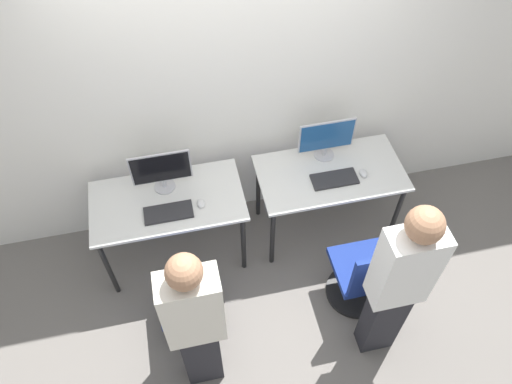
{
  "coord_description": "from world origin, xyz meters",
  "views": [
    {
      "loc": [
        -0.5,
        -2.11,
        3.74
      ],
      "look_at": [
        0.0,
        0.13,
        0.89
      ],
      "focal_mm": 35.0,
      "sensor_mm": 36.0,
      "label": 1
    }
  ],
  "objects_px": {
    "mouse_right": "(364,173)",
    "person_right": "(398,283)",
    "office_chair_left": "(191,306)",
    "keyboard_right": "(334,179)",
    "monitor_left": "(161,170)",
    "keyboard_left": "(169,212)",
    "mouse_left": "(201,203)",
    "office_chair_right": "(364,277)",
    "person_left": "(195,322)",
    "monitor_right": "(326,138)"
  },
  "relations": [
    {
      "from": "mouse_right",
      "to": "person_right",
      "type": "distance_m",
      "value": 1.07
    },
    {
      "from": "office_chair_left",
      "to": "keyboard_right",
      "type": "xyz_separation_m",
      "value": [
        1.27,
        0.63,
        0.41
      ]
    },
    {
      "from": "monitor_left",
      "to": "keyboard_left",
      "type": "xyz_separation_m",
      "value": [
        0.0,
        -0.26,
        -0.18
      ]
    },
    {
      "from": "keyboard_right",
      "to": "office_chair_left",
      "type": "bearing_deg",
      "value": -153.61
    },
    {
      "from": "mouse_left",
      "to": "office_chair_right",
      "type": "relative_size",
      "value": 0.1
    },
    {
      "from": "person_left",
      "to": "keyboard_right",
      "type": "xyz_separation_m",
      "value": [
        1.24,
        0.99,
        -0.1
      ]
    },
    {
      "from": "office_chair_right",
      "to": "person_right",
      "type": "bearing_deg",
      "value": -90.51
    },
    {
      "from": "mouse_right",
      "to": "person_left",
      "type": "bearing_deg",
      "value": -146.02
    },
    {
      "from": "keyboard_left",
      "to": "mouse_right",
      "type": "relative_size",
      "value": 4.04
    },
    {
      "from": "mouse_left",
      "to": "person_left",
      "type": "xyz_separation_m",
      "value": [
        -0.18,
        -0.98,
        0.09
      ]
    },
    {
      "from": "person_right",
      "to": "mouse_right",
      "type": "bearing_deg",
      "value": 80.26
    },
    {
      "from": "monitor_right",
      "to": "person_left",
      "type": "bearing_deg",
      "value": -134.26
    },
    {
      "from": "keyboard_right",
      "to": "mouse_right",
      "type": "bearing_deg",
      "value": 0.76
    },
    {
      "from": "keyboard_right",
      "to": "office_chair_right",
      "type": "distance_m",
      "value": 0.79
    },
    {
      "from": "office_chair_left",
      "to": "monitor_left",
      "type": "bearing_deg",
      "value": 93.01
    },
    {
      "from": "person_left",
      "to": "mouse_left",
      "type": "bearing_deg",
      "value": 79.86
    },
    {
      "from": "monitor_left",
      "to": "person_left",
      "type": "relative_size",
      "value": 0.29
    },
    {
      "from": "mouse_left",
      "to": "office_chair_right",
      "type": "height_order",
      "value": "office_chair_right"
    },
    {
      "from": "monitor_left",
      "to": "person_right",
      "type": "height_order",
      "value": "person_right"
    },
    {
      "from": "keyboard_right",
      "to": "monitor_right",
      "type": "bearing_deg",
      "value": 90.0
    },
    {
      "from": "keyboard_left",
      "to": "office_chair_right",
      "type": "relative_size",
      "value": 0.42
    },
    {
      "from": "office_chair_left",
      "to": "person_left",
      "type": "distance_m",
      "value": 0.62
    },
    {
      "from": "person_left",
      "to": "monitor_right",
      "type": "relative_size",
      "value": 3.45
    },
    {
      "from": "mouse_left",
      "to": "monitor_right",
      "type": "xyz_separation_m",
      "value": [
        1.06,
        0.29,
        0.18
      ]
    },
    {
      "from": "office_chair_right",
      "to": "keyboard_right",
      "type": "bearing_deg",
      "value": 95.68
    },
    {
      "from": "mouse_right",
      "to": "keyboard_right",
      "type": "bearing_deg",
      "value": -179.24
    },
    {
      "from": "office_chair_left",
      "to": "keyboard_right",
      "type": "bearing_deg",
      "value": 26.39
    },
    {
      "from": "keyboard_left",
      "to": "person_left",
      "type": "xyz_separation_m",
      "value": [
        0.07,
        -0.95,
        0.1
      ]
    },
    {
      "from": "monitor_left",
      "to": "mouse_left",
      "type": "height_order",
      "value": "monitor_left"
    },
    {
      "from": "person_left",
      "to": "monitor_right",
      "type": "distance_m",
      "value": 1.78
    },
    {
      "from": "person_right",
      "to": "keyboard_right",
      "type": "bearing_deg",
      "value": 93.51
    },
    {
      "from": "monitor_left",
      "to": "person_right",
      "type": "distance_m",
      "value": 1.87
    },
    {
      "from": "mouse_left",
      "to": "office_chair_left",
      "type": "bearing_deg",
      "value": -108.4
    },
    {
      "from": "monitor_left",
      "to": "keyboard_right",
      "type": "height_order",
      "value": "monitor_left"
    },
    {
      "from": "monitor_left",
      "to": "office_chair_right",
      "type": "relative_size",
      "value": 0.53
    },
    {
      "from": "person_left",
      "to": "office_chair_right",
      "type": "xyz_separation_m",
      "value": [
        1.3,
        0.32,
        -0.51
      ]
    },
    {
      "from": "mouse_right",
      "to": "person_right",
      "type": "bearing_deg",
      "value": -99.74
    },
    {
      "from": "office_chair_left",
      "to": "person_right",
      "type": "height_order",
      "value": "person_right"
    },
    {
      "from": "person_left",
      "to": "person_right",
      "type": "height_order",
      "value": "person_right"
    },
    {
      "from": "office_chair_right",
      "to": "mouse_right",
      "type": "bearing_deg",
      "value": 75.45
    },
    {
      "from": "office_chair_right",
      "to": "monitor_left",
      "type": "bearing_deg",
      "value": 147.0
    },
    {
      "from": "monitor_left",
      "to": "monitor_right",
      "type": "bearing_deg",
      "value": 2.42
    },
    {
      "from": "monitor_left",
      "to": "person_left",
      "type": "xyz_separation_m",
      "value": [
        0.07,
        -1.21,
        -0.09
      ]
    },
    {
      "from": "mouse_left",
      "to": "mouse_right",
      "type": "bearing_deg",
      "value": 0.73
    },
    {
      "from": "keyboard_right",
      "to": "office_chair_right",
      "type": "bearing_deg",
      "value": -84.32
    },
    {
      "from": "monitor_left",
      "to": "mouse_left",
      "type": "xyz_separation_m",
      "value": [
        0.25,
        -0.23,
        -0.18
      ]
    },
    {
      "from": "office_chair_left",
      "to": "keyboard_right",
      "type": "distance_m",
      "value": 1.47
    },
    {
      "from": "mouse_left",
      "to": "person_right",
      "type": "xyz_separation_m",
      "value": [
        1.13,
        -1.03,
        0.15
      ]
    },
    {
      "from": "mouse_left",
      "to": "keyboard_right",
      "type": "height_order",
      "value": "mouse_left"
    },
    {
      "from": "keyboard_left",
      "to": "office_chair_left",
      "type": "xyz_separation_m",
      "value": [
        0.04,
        -0.59,
        -0.41
      ]
    }
  ]
}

